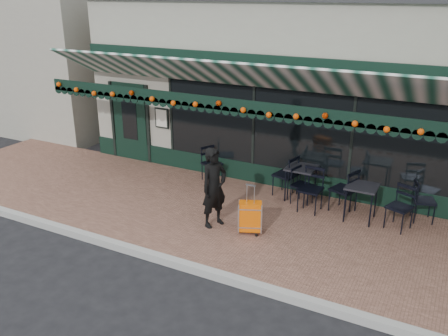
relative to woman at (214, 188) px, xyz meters
The scene contains 16 objects.
ground 1.90m from the woman, 63.23° to the right, with size 80.00×80.00×0.00m, color black.
sidewalk 1.29m from the woman, 37.09° to the left, with size 18.00×4.00×0.15m, color brown.
curb 1.92m from the woman, 64.45° to the right, with size 18.00×0.16×0.15m, color #9E9E99.
restaurant_building 6.56m from the woman, 83.48° to the left, with size 12.00×9.60×4.50m.
neighbor_building_left 13.98m from the woman, 151.90° to the left, with size 12.00×8.00×4.80m, color gray.
woman is the anchor object (origin of this frame).
suitcase 0.94m from the woman, ahead, with size 0.51×0.41×1.04m.
cafe_table_a 3.09m from the woman, 31.95° to the left, with size 0.63×0.63×0.78m.
cafe_table_b 2.36m from the woman, 60.59° to the left, with size 0.65×0.65×0.80m.
chair_a_left 2.91m from the woman, 40.63° to the left, with size 0.50×0.50×1.01m, color black, non-canonical shape.
chair_a_right 4.42m from the woman, 30.04° to the left, with size 0.45×0.45×0.90m, color black, non-canonical shape.
chair_a_front 3.78m from the woman, 25.05° to the left, with size 0.46×0.46×0.92m, color black, non-canonical shape.
chair_b_left 2.28m from the woman, 70.45° to the left, with size 0.50×0.50×1.00m, color black, non-canonical shape.
chair_b_right 2.26m from the woman, 55.21° to the left, with size 0.44×0.44×0.87m, color black, non-canonical shape.
chair_b_front 2.23m from the woman, 45.31° to the left, with size 0.50×0.50×0.99m, color black, non-canonical shape.
chair_solo 2.49m from the woman, 120.02° to the left, with size 0.45×0.45×0.89m, color black, non-canonical shape.
Camera 1 is at (3.53, -6.30, 4.76)m, focal length 38.00 mm.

